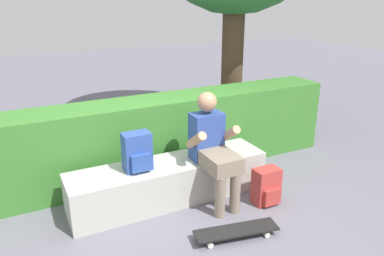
{
  "coord_description": "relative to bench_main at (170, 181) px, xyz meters",
  "views": [
    {
      "loc": [
        -1.42,
        -3.06,
        2.16
      ],
      "look_at": [
        0.26,
        0.27,
        0.81
      ],
      "focal_mm": 34.88,
      "sensor_mm": 36.0,
      "label": 1
    }
  ],
  "objects": [
    {
      "name": "hedge_row",
      "position": [
        0.23,
        0.69,
        0.26
      ],
      "size": [
        4.56,
        0.57,
        0.97
      ],
      "color": "#39772C",
      "rests_on": "ground"
    },
    {
      "name": "ground_plane",
      "position": [
        0.0,
        -0.29,
        -0.22
      ],
      "size": [
        24.0,
        24.0,
        0.0
      ],
      "primitive_type": "plane",
      "color": "slate"
    },
    {
      "name": "skateboard_near_person",
      "position": [
        0.27,
        -0.92,
        -0.15
      ],
      "size": [
        0.82,
        0.35,
        0.09
      ],
      "color": "black",
      "rests_on": "ground"
    },
    {
      "name": "bench_main",
      "position": [
        0.0,
        0.0,
        0.0
      ],
      "size": [
        2.19,
        0.52,
        0.45
      ],
      "color": "#B1B0A5",
      "rests_on": "ground"
    },
    {
      "name": "backpack_on_bench",
      "position": [
        -0.35,
        -0.01,
        0.42
      ],
      "size": [
        0.28,
        0.23,
        0.4
      ],
      "color": "#2D4C99",
      "rests_on": "bench_main"
    },
    {
      "name": "backpack_on_ground",
      "position": [
        0.91,
        -0.54,
        -0.03
      ],
      "size": [
        0.28,
        0.23,
        0.4
      ],
      "color": "#B23833",
      "rests_on": "ground"
    },
    {
      "name": "person_skater",
      "position": [
        0.41,
        -0.22,
        0.42
      ],
      "size": [
        0.49,
        0.62,
        1.2
      ],
      "color": "#2D4793",
      "rests_on": "ground"
    }
  ]
}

